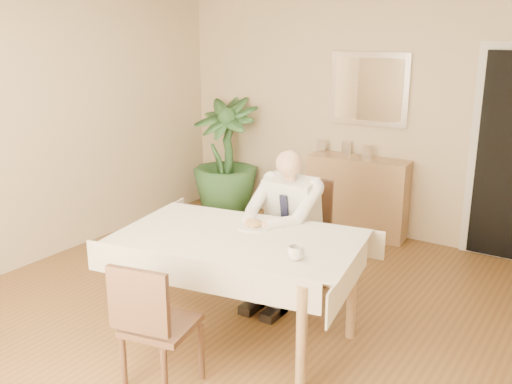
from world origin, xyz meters
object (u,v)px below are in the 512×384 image
Objects in this scene: dining_table at (239,247)px; seated_man at (282,221)px; chair_far at (300,228)px; sideboard at (357,196)px; coffee_mug at (296,253)px; potted_palm at (225,157)px; chair_near at (152,321)px.

dining_table is 0.59m from seated_man.
sideboard is (-0.13, 1.51, -0.12)m from chair_far.
coffee_mug is 2.66m from sideboard.
potted_palm is at bearing -179.13° from sideboard.
potted_palm is at bearing 137.20° from seated_man.
sideboard reaches higher than dining_table.
chair_near is at bearing -95.93° from chair_far.
seated_man is 0.93m from coffee_mug.
seated_man reaches higher than chair_near.
seated_man is (0.03, 1.46, 0.22)m from chair_near.
sideboard is (-0.13, 2.39, -0.24)m from dining_table.
dining_table is 0.89m from chair_near.
coffee_mug is 0.08× the size of potted_palm.
chair_far is 0.33m from seated_man.
seated_man is 1.82m from sideboard.
seated_man is at bearing 126.19° from coffee_mug.
potted_palm reaches higher than coffee_mug.
coffee_mug is at bearing -80.39° from sideboard.
chair_far is 8.75× the size of coffee_mug.
chair_near is at bearing -60.85° from potted_palm.
dining_table is 1.52× the size of seated_man.
sideboard is at bearing 94.14° from seated_man.
chair_near is (-0.03, -0.87, -0.20)m from dining_table.
potted_palm is (-1.75, 1.62, -0.00)m from seated_man.
chair_far is 0.69× the size of potted_palm.
coffee_mug is at bearing -53.81° from seated_man.
potted_palm is (-1.72, 3.09, 0.22)m from chair_near.
chair_far is 0.77× the size of seated_man.
sideboard is (-0.68, 2.54, -0.37)m from coffee_mug.
dining_table is at bearing 164.43° from coffee_mug.
potted_palm is at bearing 118.21° from dining_table.
potted_palm is (-2.30, 2.37, -0.11)m from coffee_mug.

